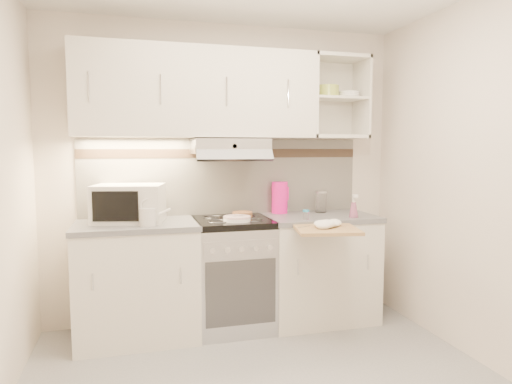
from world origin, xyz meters
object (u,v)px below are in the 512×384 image
plate_stack (237,219)px  pink_pitcher (280,197)px  electric_range (233,273)px  watering_can (149,216)px  spray_bottle (354,208)px  microwave (129,203)px  glass_jar (321,202)px  cutting_board (327,230)px

plate_stack → pink_pitcher: pink_pitcher is taller
electric_range → watering_can: size_ratio=3.81×
pink_pitcher → electric_range: bearing=-156.4°
spray_bottle → microwave: bearing=-175.5°
plate_stack → glass_jar: 0.88m
glass_jar → spray_bottle: 0.37m
microwave → watering_can: microwave is taller
watering_can → glass_jar: watering_can is taller
spray_bottle → cutting_board: size_ratio=0.45×
plate_stack → spray_bottle: spray_bottle is taller
microwave → watering_can: 0.27m
watering_can → glass_jar: size_ratio=1.25×
electric_range → pink_pitcher: (0.47, 0.20, 0.59)m
microwave → watering_can: size_ratio=2.45×
pink_pitcher → spray_bottle: (0.51, -0.39, -0.06)m
electric_range → pink_pitcher: size_ratio=3.27×
watering_can → glass_jar: (1.49, 0.31, 0.02)m
pink_pitcher → watering_can: bearing=-161.8°
microwave → glass_jar: 1.63m
pink_pitcher → cutting_board: size_ratio=0.62×
microwave → cutting_board: microwave is taller
microwave → spray_bottle: size_ratio=2.87×
watering_can → cutting_board: size_ratio=0.53×
watering_can → plate_stack: size_ratio=1.11×
pink_pitcher → plate_stack: bearing=-143.8°
watering_can → spray_bottle: size_ratio=1.17×
plate_stack → pink_pitcher: 0.58m
microwave → pink_pitcher: microwave is taller
electric_range → pink_pitcher: pink_pitcher is taller
cutting_board → electric_range: bearing=150.3°
electric_range → cutting_board: size_ratio=2.02×
plate_stack → spray_bottle: bearing=-3.4°
microwave → spray_bottle: bearing=4.7°
plate_stack → pink_pitcher: bearing=35.8°
microwave → glass_jar: bearing=16.0°
glass_jar → cutting_board: bearing=-109.9°
glass_jar → pink_pitcher: bearing=172.6°
electric_range → plate_stack: plate_stack is taller
cutting_board → spray_bottle: bearing=51.8°
microwave → spray_bottle: microwave is taller
glass_jar → microwave: bearing=-176.8°
electric_range → spray_bottle: (0.97, -0.19, 0.53)m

